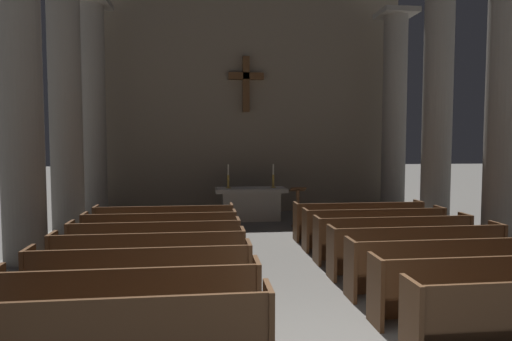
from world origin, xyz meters
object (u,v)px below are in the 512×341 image
(pew_left_row_5, at_px, (156,245))
(column_left_third, at_px, (66,109))
(column_left_second, at_px, (21,98))
(pew_left_row_3, at_px, (142,277))
(pew_left_row_7, at_px, (165,225))
(column_right_third, at_px, (437,112))
(column_left_fourth, at_px, (93,115))
(pew_right_row_4, at_px, (417,250))
(altar, at_px, (251,203))
(pew_right_row_6, at_px, (374,228))
(pew_right_row_5, at_px, (393,238))
(pew_right_row_7, at_px, (358,220))
(pew_left_row_6, at_px, (161,234))
(column_right_fourth, at_px, (394,117))
(pew_right_row_3, at_px, (447,266))
(column_right_second, at_px, (505,103))
(pew_right_row_2, at_px, (487,287))
(pew_left_row_1, at_px, (114,337))
(pew_left_row_4, at_px, (150,258))
(candlestick_right, at_px, (273,180))
(candlestick_left, at_px, (228,180))
(pew_left_row_2, at_px, (131,301))
(lectern, at_px, (298,208))

(pew_left_row_5, xyz_separation_m, column_left_third, (-2.39, 2.75, 2.77))
(column_left_second, bearing_deg, pew_left_row_3, -41.03)
(pew_left_row_7, distance_m, column_right_third, 7.70)
(column_left_fourth, bearing_deg, column_left_third, -90.00)
(pew_right_row_4, relative_size, altar, 1.47)
(pew_right_row_6, bearing_deg, pew_right_row_5, -90.00)
(pew_right_row_7, distance_m, column_right_third, 3.72)
(pew_left_row_6, height_order, column_right_fourth, column_right_fourth)
(column_right_third, height_order, altar, column_right_third)
(pew_right_row_3, height_order, pew_right_row_5, same)
(column_right_second, distance_m, altar, 7.46)
(column_left_third, height_order, column_right_fourth, same)
(column_right_third, bearing_deg, pew_right_row_2, -112.25)
(pew_right_row_5, height_order, pew_right_row_6, same)
(pew_left_row_1, relative_size, pew_left_row_4, 1.00)
(column_right_third, bearing_deg, pew_right_row_5, -130.95)
(pew_left_row_7, height_order, pew_right_row_6, same)
(pew_right_row_2, relative_size, candlestick_right, 4.42)
(pew_left_row_3, bearing_deg, pew_left_row_1, -90.00)
(column_right_second, height_order, column_left_third, same)
(column_right_third, bearing_deg, candlestick_left, 157.00)
(column_right_third, bearing_deg, column_right_fourth, 90.00)
(pew_left_row_1, bearing_deg, pew_right_row_5, 40.78)
(pew_left_row_2, distance_m, altar, 8.50)
(candlestick_left, bearing_deg, pew_left_row_3, -103.28)
(column_right_second, bearing_deg, pew_right_row_6, 157.17)
(pew_right_row_3, xyz_separation_m, pew_right_row_7, (0.00, 4.11, 0.00))
(pew_left_row_2, xyz_separation_m, column_right_second, (7.15, 3.11, 2.77))
(column_left_second, bearing_deg, pew_right_row_3, -16.20)
(pew_left_row_4, height_order, pew_right_row_3, same)
(pew_left_row_1, relative_size, pew_right_row_3, 1.00)
(candlestick_right, bearing_deg, pew_left_row_4, -116.80)
(pew_right_row_2, distance_m, column_right_fourth, 9.31)
(pew_left_row_1, height_order, pew_right_row_2, same)
(pew_left_row_1, height_order, column_right_third, column_right_third)
(pew_left_row_7, relative_size, column_right_third, 0.49)
(pew_left_row_4, bearing_deg, pew_left_row_7, 90.00)
(pew_left_row_2, bearing_deg, candlestick_left, 78.34)
(pew_left_row_3, relative_size, candlestick_right, 4.42)
(pew_left_row_3, xyz_separation_m, column_right_fourth, (7.15, 7.54, 2.77))
(pew_right_row_3, distance_m, column_right_second, 4.20)
(pew_right_row_2, height_order, column_left_third, column_left_third)
(pew_left_row_2, xyz_separation_m, pew_left_row_4, (0.00, 2.06, 0.00))
(column_right_second, height_order, column_right_third, same)
(pew_left_row_7, bearing_deg, pew_left_row_5, -90.00)
(pew_right_row_6, bearing_deg, pew_left_row_2, -139.22)
(pew_left_row_6, bearing_deg, lectern, 38.27)
(pew_left_row_3, height_order, pew_left_row_4, same)
(pew_left_row_5, relative_size, pew_right_row_4, 1.00)
(pew_left_row_4, bearing_deg, pew_left_row_2, -90.00)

